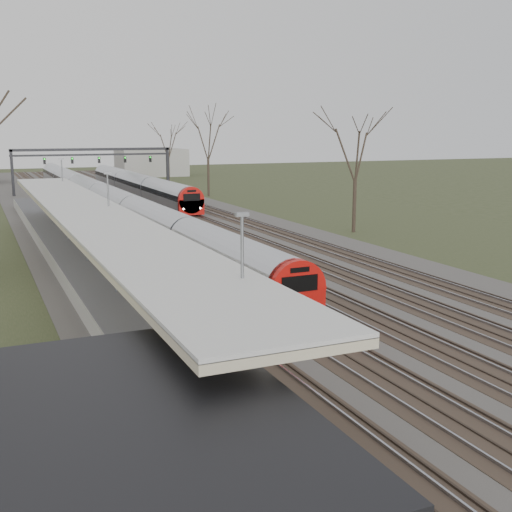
{
  "coord_description": "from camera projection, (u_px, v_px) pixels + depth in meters",
  "views": [
    {
      "loc": [
        -14.76,
        -3.0,
        8.38
      ],
      "look_at": [
        -1.63,
        26.75,
        2.0
      ],
      "focal_mm": 45.0,
      "sensor_mm": 36.0,
      "label": 1
    }
  ],
  "objects": [
    {
      "name": "tree_east_far",
      "position": [
        356.0,
        144.0,
        52.01
      ],
      "size": [
        5.0,
        5.0,
        10.3
      ],
      "color": "#2D231C",
      "rests_on": "ground"
    },
    {
      "name": "passenger",
      "position": [
        269.0,
        407.0,
        15.38
      ],
      "size": [
        0.42,
        0.63,
        1.7
      ],
      "primitive_type": "imported",
      "rotation": [
        0.0,
        0.0,
        1.55
      ],
      "color": "navy",
      "rests_on": "platform"
    },
    {
      "name": "platform",
      "position": [
        79.0,
        258.0,
        40.14
      ],
      "size": [
        3.5,
        69.0,
        1.0
      ],
      "primitive_type": "cube",
      "color": "#9E9B93",
      "rests_on": "ground"
    },
    {
      "name": "train_near",
      "position": [
        101.0,
        197.0,
        67.36
      ],
      "size": [
        2.62,
        90.21,
        3.05
      ],
      "color": "#B7BBC3",
      "rests_on": "ground"
    },
    {
      "name": "canopy",
      "position": [
        88.0,
        212.0,
        35.43
      ],
      "size": [
        4.1,
        50.0,
        3.11
      ],
      "color": "slate",
      "rests_on": "platform"
    },
    {
      "name": "signal_gantry",
      "position": [
        93.0,
        157.0,
        85.63
      ],
      "size": [
        21.0,
        0.59,
        6.08
      ],
      "color": "black",
      "rests_on": "ground"
    },
    {
      "name": "station_building",
      "position": [
        130.0,
        497.0,
        12.08
      ],
      "size": [
        6.0,
        9.0,
        3.2
      ],
      "primitive_type": "cube",
      "color": "silver",
      "rests_on": "ground"
    },
    {
      "name": "track_bed",
      "position": [
        152.0,
        221.0,
        59.63
      ],
      "size": [
        24.0,
        160.0,
        0.22
      ],
      "color": "#474442",
      "rests_on": "ground"
    },
    {
      "name": "train_far",
      "position": [
        137.0,
        185.0,
        82.06
      ],
      "size": [
        2.62,
        45.21,
        3.05
      ],
      "color": "#B7BBC3",
      "rests_on": "ground"
    }
  ]
}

